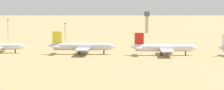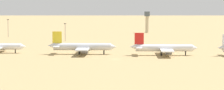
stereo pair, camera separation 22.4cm
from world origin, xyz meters
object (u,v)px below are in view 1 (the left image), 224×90
Objects in this scene: parked_jet_yellow_2 at (81,47)px; light_pole_east at (65,31)px; control_tower at (147,20)px; parked_jet_red_3 at (163,48)px; light_pole_mid at (8,27)px.

light_pole_east is at bearing 103.18° from parked_jet_yellow_2.
control_tower is at bearing 76.93° from parked_jet_yellow_2.
parked_jet_red_3 is at bearing -50.70° from light_pole_east.
parked_jet_red_3 is 2.61× the size of light_pole_mid.
control_tower is (-14.36, 197.87, 8.10)m from parked_jet_red_3.
control_tower is at bearing 28.92° from light_pole_mid.
parked_jet_yellow_2 is 155.47m from light_pole_mid.
parked_jet_red_3 is 187.45m from light_pole_mid.
light_pole_east is at bearing 125.45° from parked_jet_red_3.
light_pole_mid is (-117.98, -65.18, -3.58)m from control_tower.
light_pole_mid is (-83.68, 130.96, 4.39)m from parked_jet_yellow_2.
parked_jet_yellow_2 is 1.03× the size of parked_jet_red_3.
light_pole_mid is 1.09× the size of light_pole_east.
parked_jet_yellow_2 is at bearing -57.42° from light_pole_mid.
light_pole_east is at bearing -35.61° from light_pole_mid.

